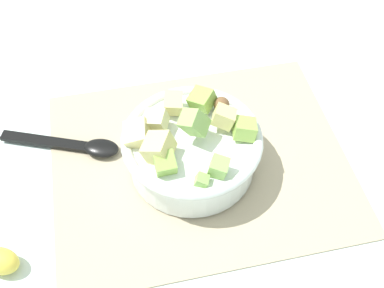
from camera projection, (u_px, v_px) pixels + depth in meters
The scene contains 4 objects.
ground_plane at pixel (200, 162), 0.75m from camera, with size 2.40×2.40×0.00m, color silver.
placemat at pixel (200, 161), 0.75m from camera, with size 0.46×0.37×0.01m, color tan.
salad_bowl at pixel (191, 147), 0.71m from camera, with size 0.21×0.21×0.12m.
serving_spoon at pixel (79, 145), 0.75m from camera, with size 0.19×0.10×0.01m.
Camera 1 is at (-0.10, -0.43, 0.61)m, focal length 44.34 mm.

